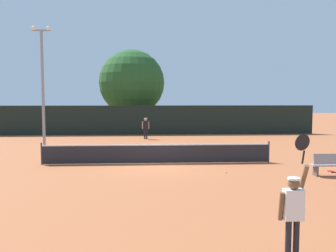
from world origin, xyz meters
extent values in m
plane|color=#9E5633|center=(0.00, 0.00, 0.00)|extent=(120.00, 120.00, 0.00)
cube|color=#232328|center=(0.00, 0.00, 0.48)|extent=(11.27, 0.03, 0.91)
cube|color=white|center=(0.00, 0.00, 0.93)|extent=(11.27, 0.04, 0.06)
cylinder|color=#333338|center=(-5.63, 0.00, 0.54)|extent=(0.08, 0.08, 1.07)
cylinder|color=#333338|center=(5.63, 0.00, 0.54)|extent=(0.08, 0.08, 1.07)
cube|color=black|center=(0.00, 14.10, 1.31)|extent=(29.25, 0.12, 2.61)
cube|color=white|center=(2.43, -10.54, 1.13)|extent=(0.38, 0.22, 0.61)
sphere|color=brown|center=(2.43, -10.54, 1.55)|extent=(0.23, 0.23, 0.23)
cylinder|color=white|center=(2.43, -10.54, 1.64)|extent=(0.24, 0.24, 0.04)
cylinder|color=black|center=(2.35, -10.54, 0.41)|extent=(0.12, 0.12, 0.82)
cylinder|color=black|center=(2.51, -10.54, 0.41)|extent=(0.12, 0.12, 0.82)
cylinder|color=brown|center=(2.19, -10.54, 1.10)|extent=(0.09, 0.17, 0.58)
cylinder|color=brown|center=(2.67, -10.46, 1.64)|extent=(0.09, 0.32, 0.56)
cylinder|color=black|center=(2.67, -10.40, 2.04)|extent=(0.04, 0.11, 0.28)
ellipsoid|color=black|center=(2.67, -10.34, 2.33)|extent=(0.30, 0.13, 0.36)
cube|color=black|center=(-0.66, 10.61, 1.14)|extent=(0.38, 0.22, 0.61)
sphere|color=tan|center=(-0.66, 10.61, 1.56)|extent=(0.23, 0.23, 0.23)
cylinder|color=white|center=(-0.66, 10.61, 1.66)|extent=(0.25, 0.25, 0.04)
cylinder|color=black|center=(-0.74, 10.61, 0.42)|extent=(0.12, 0.12, 0.83)
cylinder|color=black|center=(-0.58, 10.61, 0.42)|extent=(0.12, 0.12, 0.83)
cylinder|color=tan|center=(-0.90, 10.61, 1.11)|extent=(0.09, 0.18, 0.58)
cylinder|color=tan|center=(-0.42, 10.61, 1.11)|extent=(0.09, 0.16, 0.58)
sphere|color=#CCE033|center=(2.92, -2.38, 0.03)|extent=(0.07, 0.07, 0.07)
cylinder|color=black|center=(7.63, -2.62, 0.02)|extent=(0.28, 0.04, 0.04)
ellipsoid|color=red|center=(7.63, -2.30, 0.02)|extent=(0.28, 0.36, 0.04)
cube|color=gray|center=(7.24, -3.14, 0.45)|extent=(1.80, 0.40, 0.06)
cube|color=gray|center=(7.24, -3.32, 0.73)|extent=(1.80, 0.12, 0.44)
cube|color=#4C4C51|center=(6.54, -3.14, 0.23)|extent=(0.08, 0.36, 0.45)
cylinder|color=gray|center=(-7.14, 5.55, 3.72)|extent=(0.18, 0.18, 7.44)
cube|color=gray|center=(-7.14, 5.55, 7.49)|extent=(1.10, 0.10, 0.10)
sphere|color=#F2EDCC|center=(-7.59, 5.55, 7.62)|extent=(0.28, 0.28, 0.28)
sphere|color=#F2EDCC|center=(-6.69, 5.55, 7.62)|extent=(0.28, 0.28, 0.28)
cylinder|color=brown|center=(-2.14, 18.95, 1.18)|extent=(0.56, 0.56, 2.36)
sphere|color=#235123|center=(-2.14, 18.95, 4.86)|extent=(6.69, 6.69, 6.69)
cube|color=black|center=(-8.09, 22.67, 0.60)|extent=(2.12, 4.30, 0.90)
cube|color=#2D333D|center=(-8.09, 22.37, 1.37)|extent=(1.82, 2.29, 0.64)
cylinder|color=black|center=(-8.94, 24.07, 0.30)|extent=(0.22, 0.60, 0.60)
cylinder|color=black|center=(-7.24, 24.07, 0.30)|extent=(0.22, 0.60, 0.60)
cylinder|color=black|center=(-8.94, 21.27, 0.30)|extent=(0.22, 0.60, 0.60)
cylinder|color=black|center=(-7.24, 21.27, 0.30)|extent=(0.22, 0.60, 0.60)
camera|label=1|loc=(-0.40, -17.09, 3.20)|focal=37.22mm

